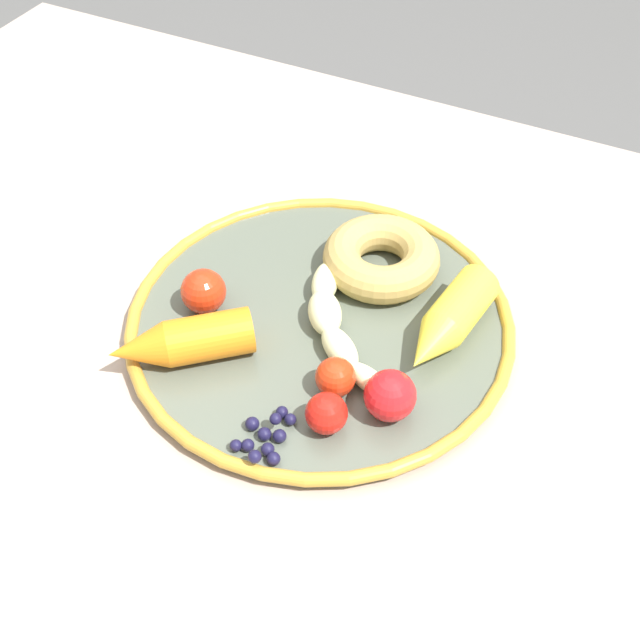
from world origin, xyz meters
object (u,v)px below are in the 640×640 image
at_px(blueberry_pile, 266,437).
at_px(tomato_near, 203,291).
at_px(carrot_orange, 181,342).
at_px(carrot_yellow, 448,322).
at_px(banana, 335,313).
at_px(tomato_mid, 390,396).
at_px(donut, 381,258).
at_px(plate, 320,322).
at_px(tomato_extra, 336,377).
at_px(dining_table, 261,380).
at_px(tomato_far, 326,413).

xyz_separation_m(blueberry_pile, tomato_near, (-0.12, 0.11, 0.01)).
distance_m(carrot_orange, blueberry_pile, 0.12).
relative_size(carrot_yellow, tomato_near, 3.06).
bearing_deg(banana, tomato_mid, -40.95).
height_order(donut, blueberry_pile, donut).
height_order(plate, donut, donut).
bearing_deg(banana, carrot_orange, -136.12).
relative_size(tomato_near, tomato_extra, 1.21).
bearing_deg(tomato_extra, blueberry_pile, -110.33).
relative_size(tomato_mid, tomato_extra, 1.26).
relative_size(plate, tomato_near, 8.50).
height_order(banana, carrot_yellow, carrot_yellow).
distance_m(plate, carrot_yellow, 0.12).
bearing_deg(banana, carrot_yellow, 15.70).
bearing_deg(tomato_extra, tomato_mid, -1.56).
distance_m(tomato_mid, tomato_extra, 0.05).
relative_size(dining_table, tomato_extra, 35.43).
bearing_deg(banana, tomato_near, -163.14).
bearing_deg(blueberry_pile, tomato_mid, 42.98).
height_order(donut, tomato_near, tomato_near).
xyz_separation_m(tomato_near, tomato_far, (0.16, -0.07, -0.00)).
xyz_separation_m(banana, tomato_near, (-0.12, -0.04, 0.01)).
bearing_deg(tomato_near, tomato_extra, -13.33).
xyz_separation_m(dining_table, carrot_yellow, (0.17, 0.05, 0.12)).
bearing_deg(tomato_near, tomato_mid, -10.49).
xyz_separation_m(banana, tomato_far, (0.04, -0.11, 0.01)).
bearing_deg(tomato_far, tomato_near, 155.51).
bearing_deg(carrot_yellow, tomato_near, -163.67).
relative_size(carrot_orange, tomato_mid, 2.79).
xyz_separation_m(dining_table, plate, (0.06, 0.02, 0.10)).
height_order(banana, tomato_far, tomato_far).
relative_size(plate, tomato_far, 10.19).
bearing_deg(donut, banana, -96.64).
height_order(carrot_orange, tomato_far, carrot_orange).
height_order(carrot_yellow, tomato_mid, tomato_mid).
height_order(tomato_near, tomato_extra, tomato_near).
distance_m(donut, blueberry_pile, 0.23).
height_order(tomato_near, tomato_far, tomato_near).
bearing_deg(donut, dining_table, -128.90).
height_order(plate, tomato_near, tomato_near).
relative_size(tomato_far, tomato_extra, 1.01).
bearing_deg(plate, blueberry_pile, -81.39).
bearing_deg(tomato_mid, donut, 115.69).
bearing_deg(tomato_mid, tomato_far, -137.74).
bearing_deg(carrot_orange, blueberry_pile, -23.27).
bearing_deg(dining_table, tomato_far, -37.36).
bearing_deg(donut, tomato_extra, -80.87).
distance_m(donut, tomato_extra, 0.15).
bearing_deg(tomato_near, dining_table, 19.21).
bearing_deg(blueberry_pile, donut, 89.39).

